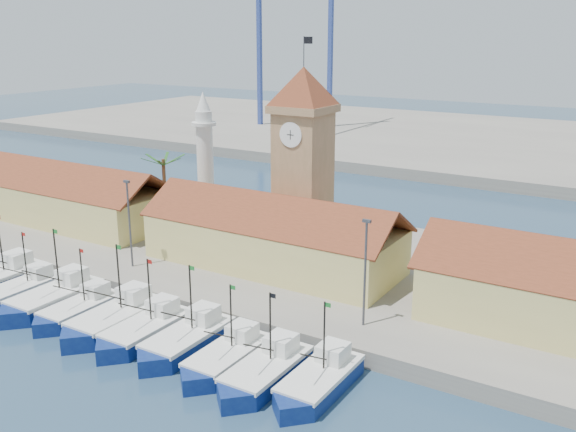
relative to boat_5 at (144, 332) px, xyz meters
The scene contains 20 objects.
ground 3.19m from the boat_5, 60.56° to the right, with size 400.00×400.00×0.00m, color navy.
quay 21.36m from the boat_5, 85.91° to the left, with size 140.00×32.00×1.50m, color gray.
terminal 107.31m from the boat_5, 89.19° to the left, with size 240.00×80.00×2.00m, color gray.
boat_1 16.37m from the boat_5, behind, with size 3.26×8.92×6.75m.
boat_2 11.83m from the boat_5, behind, with size 3.79×10.38×7.85m.
boat_3 8.02m from the boat_5, behind, with size 3.24×8.87×6.71m.
boat_4 3.67m from the boat_5, behind, with size 3.79×10.38×7.86m.
boat_5 is the anchor object (origin of this frame).
boat_6 4.07m from the boat_5, ahead, with size 3.57×9.79×7.41m.
boat_7 8.48m from the boat_5, ahead, with size 3.33×9.12×6.90m.
boat_8 12.18m from the boat_5, ahead, with size 3.46×9.48×7.17m.
boat_9 16.13m from the boat_5, ahead, with size 3.39×9.28×7.02m.
hall_left 35.20m from the boat_5, 150.41° to the left, with size 31.20×10.13×7.61m.
hall_center 17.67m from the boat_5, 84.97° to the left, with size 27.04×10.13×7.61m.
clock_tower 25.90m from the boat_5, 86.26° to the left, with size 5.80×5.80×22.70m.
minaret 30.04m from the boat_5, 118.04° to the left, with size 3.00×3.00×16.30m.
palm_tree 30.24m from the boat_5, 128.41° to the left, with size 5.60×5.03×8.39m.
lamp_posts 11.11m from the boat_5, 77.74° to the left, with size 80.70×0.25×9.03m.
crane_blue_far 116.02m from the boat_5, 119.49° to the left, with size 1.00×32.25×47.60m.
crane_blue_near 113.76m from the boat_5, 110.62° to the left, with size 1.00×34.09×43.73m.
Camera 1 is at (33.96, -32.14, 24.73)m, focal length 40.00 mm.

